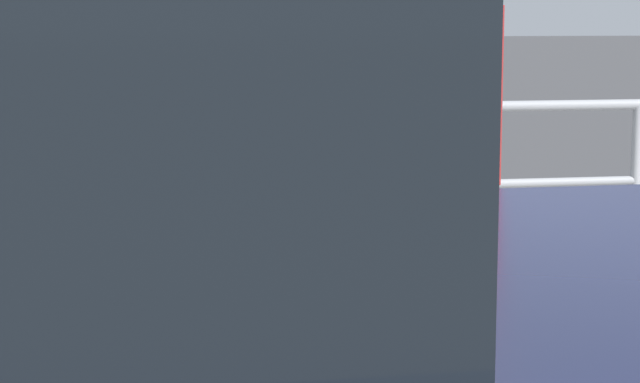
# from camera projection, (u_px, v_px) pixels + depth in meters

# --- Properties ---
(sidewalk_curb) EXTENTS (36.00, 3.35, 0.13)m
(sidewalk_curb) POSITION_uv_depth(u_px,v_px,m) (165.00, 381.00, 5.14)
(sidewalk_curb) COLOR #9E9B93
(sidewalk_curb) RESTS_ON ground
(parking_meter) EXTENTS (0.16, 0.17, 1.44)m
(parking_meter) POSITION_uv_depth(u_px,v_px,m) (248.00, 164.00, 3.76)
(parking_meter) COLOR slate
(parking_meter) RESTS_ON sidewalk_curb
(pedestrian_at_meter) EXTENTS (0.61, 0.74, 1.75)m
(pedestrian_at_meter) POSITION_uv_depth(u_px,v_px,m) (425.00, 159.00, 4.00)
(pedestrian_at_meter) COLOR slate
(pedestrian_at_meter) RESTS_ON sidewalk_curb
(background_railing) EXTENTS (24.06, 0.06, 1.00)m
(background_railing) POSITION_uv_depth(u_px,v_px,m) (149.00, 159.00, 6.43)
(background_railing) COLOR gray
(background_railing) RESTS_ON sidewalk_curb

